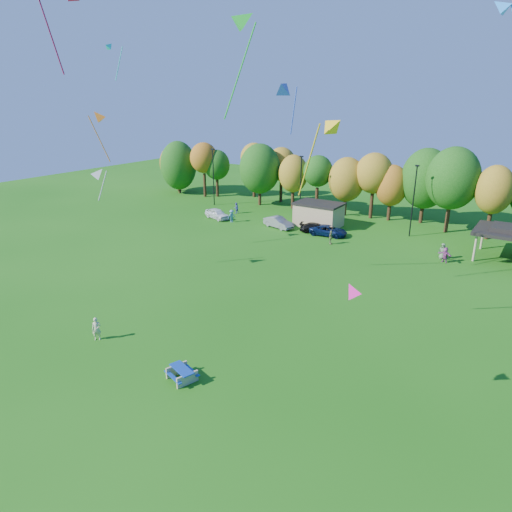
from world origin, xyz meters
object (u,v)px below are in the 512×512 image
Objects in this scene: kite_flyer at (97,329)px; car_c at (328,231)px; picnic_table at (182,373)px; car_b at (278,222)px; car_d at (316,228)px; car_a at (217,214)px.

car_c is (2.83, 33.81, -0.22)m from kite_flyer.
kite_flyer reaches higher than picnic_table.
car_d is (5.38, 0.71, -0.12)m from car_b.
picnic_table is at bearing -144.38° from car_b.
picnic_table is at bearing -44.70° from kite_flyer.
car_b is (9.99, 0.83, 0.00)m from car_a.
kite_flyer reaches higher than car_a.
kite_flyer is 0.39× the size of car_b.
car_a is 17.31m from car_c.
picnic_table is 8.67m from kite_flyer.
car_a reaches higher than picnic_table.
car_a is (-14.44, 32.60, -0.14)m from kite_flyer.
car_c is at bearing -116.57° from car_d.
car_c is at bearing 117.47° from picnic_table.
kite_flyer is 0.37× the size of car_c.
car_d reaches higher than picnic_table.
car_b is (-13.11, 33.72, 0.27)m from picnic_table.
car_b reaches higher than car_a.
kite_flyer is 34.15m from car_d.
car_a is 15.45m from car_d.
car_a is 0.96× the size of car_b.
kite_flyer is at bearing 168.27° from car_c.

